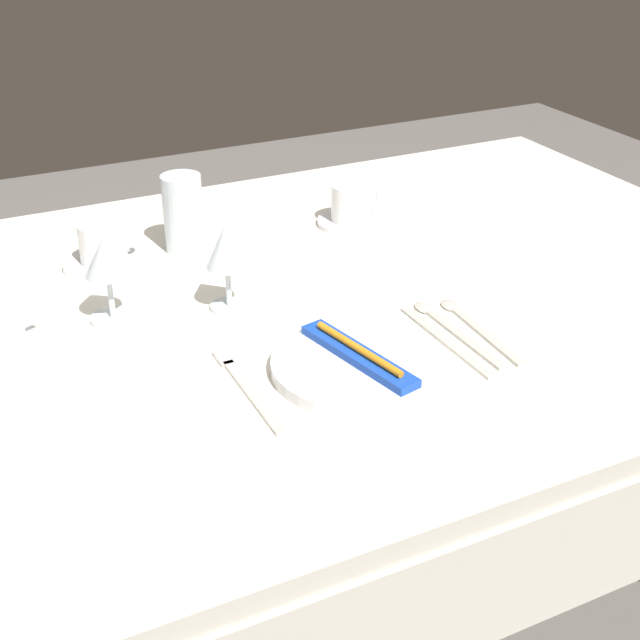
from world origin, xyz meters
name	(u,v)px	position (x,y,z in m)	size (l,w,h in m)	color
ground_plane	(284,632)	(0.00, 0.00, 0.00)	(6.00, 6.00, 0.00)	slate
dining_table	(276,347)	(0.00, 0.00, 0.66)	(1.80, 1.11, 0.74)	silver
dinner_plate	(358,365)	(0.02, -0.24, 0.75)	(0.24, 0.24, 0.02)	white
toothbrush_package	(358,354)	(0.02, -0.24, 0.77)	(0.08, 0.21, 0.02)	blue
fork_outer	(245,386)	(-0.13, -0.21, 0.74)	(0.02, 0.22, 0.00)	beige
dinner_knife	(448,342)	(0.18, -0.23, 0.74)	(0.02, 0.23, 0.00)	beige
spoon_soup	(447,325)	(0.20, -0.19, 0.74)	(0.03, 0.22, 0.01)	beige
spoon_dessert	(471,323)	(0.24, -0.19, 0.74)	(0.03, 0.21, 0.01)	beige
saucer_left	(351,222)	(0.26, 0.23, 0.74)	(0.13, 0.13, 0.01)	white
coffee_cup_left	(353,202)	(0.26, 0.23, 0.78)	(0.10, 0.08, 0.07)	white
saucer_far	(105,264)	(-0.21, 0.25, 0.74)	(0.14, 0.14, 0.01)	white
coffee_cup_far	(103,242)	(-0.21, 0.25, 0.78)	(0.10, 0.08, 0.07)	white
wine_glass_centre	(106,263)	(-0.24, 0.06, 0.84)	(0.07, 0.07, 0.14)	silver
wine_glass_left	(227,251)	(-0.07, 0.01, 0.84)	(0.07, 0.07, 0.14)	silver
drink_tumbler	(184,218)	(-0.06, 0.26, 0.80)	(0.07, 0.07, 0.14)	silver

